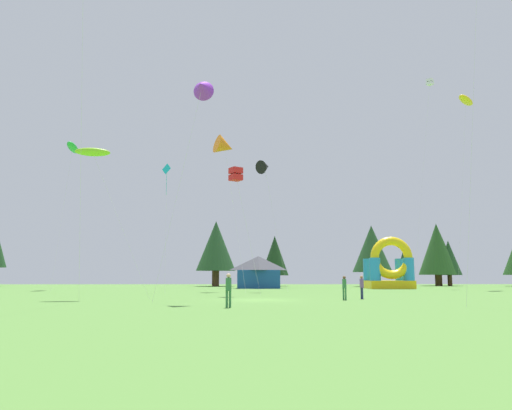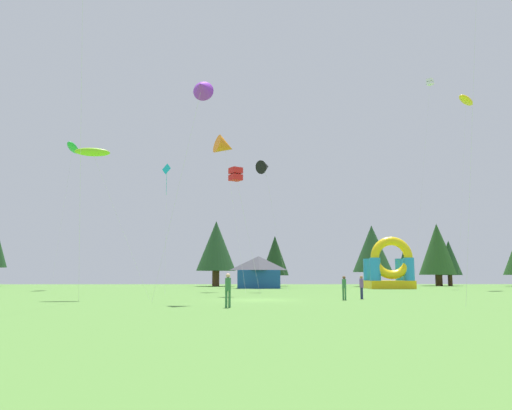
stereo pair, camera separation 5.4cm
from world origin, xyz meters
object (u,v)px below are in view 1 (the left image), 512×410
object	(u,v)px
kite_white_box	(430,83)
kite_yellow_parafoil	(466,100)
person_near_camera	(362,285)
kite_orange_delta	(225,146)
festival_tent	(258,272)
kite_black_delta	(265,167)
inflatable_yellow_castle	(390,270)
person_far_side	(344,286)
person_midfield	(228,287)
kite_cyan_diamond	(167,172)
kite_green_parafoil	(73,148)
kite_red_box	(236,174)
kite_purple_delta	(202,87)
kite_lime_parafoil	(93,152)

from	to	relation	value
kite_white_box	kite_yellow_parafoil	world-z (taller)	kite_white_box
person_near_camera	kite_orange_delta	bearing A→B (deg)	-164.39
kite_orange_delta	festival_tent	size ratio (longest dim) A/B	3.13
kite_black_delta	inflatable_yellow_castle	xyz separation A→B (m)	(15.57, 10.72, -10.49)
person_far_side	inflatable_yellow_castle	size ratio (longest dim) A/B	0.25
person_midfield	person_far_side	size ratio (longest dim) A/B	1.08
kite_cyan_diamond	person_midfield	bearing A→B (deg)	-73.40
kite_green_parafoil	kite_cyan_diamond	xyz separation A→B (m)	(12.74, -9.77, -4.86)
kite_orange_delta	kite_red_box	bearing A→B (deg)	-82.91
inflatable_yellow_castle	festival_tent	world-z (taller)	inflatable_yellow_castle
kite_red_box	kite_white_box	distance (m)	39.14
kite_black_delta	kite_red_box	bearing A→B (deg)	-104.22
kite_purple_delta	person_near_camera	bearing A→B (deg)	21.54
inflatable_yellow_castle	festival_tent	size ratio (longest dim) A/B	1.20
kite_orange_delta	kite_purple_delta	xyz separation A→B (m)	(-0.43, -21.91, -1.87)
festival_tent	person_far_side	bearing A→B (deg)	-81.02
kite_red_box	kite_green_parafoil	size ratio (longest dim) A/B	0.60
kite_black_delta	person_near_camera	world-z (taller)	kite_black_delta
kite_red_box	person_near_camera	distance (m)	13.73
kite_cyan_diamond	person_near_camera	bearing A→B (deg)	-41.89
kite_green_parafoil	kite_red_box	bearing A→B (deg)	-42.38
person_near_camera	kite_yellow_parafoil	bearing A→B (deg)	127.81
kite_red_box	kite_purple_delta	world-z (taller)	kite_purple_delta
kite_orange_delta	kite_cyan_diamond	world-z (taller)	kite_orange_delta
kite_lime_parafoil	kite_yellow_parafoil	xyz separation A→B (m)	(37.28, 24.07, 12.53)
kite_lime_parafoil	person_midfield	distance (m)	16.29
kite_lime_parafoil	kite_purple_delta	bearing A→B (deg)	-27.74
kite_yellow_parafoil	person_far_side	bearing A→B (deg)	-128.21
kite_purple_delta	kite_lime_parafoil	distance (m)	9.52
kite_green_parafoil	person_far_side	xyz separation A→B (m)	(26.89, -25.35, -15.57)
kite_cyan_diamond	inflatable_yellow_castle	world-z (taller)	kite_cyan_diamond
inflatable_yellow_castle	person_near_camera	bearing A→B (deg)	-109.27
person_midfield	kite_green_parafoil	bearing A→B (deg)	-58.34
kite_green_parafoil	kite_purple_delta	bearing A→B (deg)	-57.64
person_midfield	festival_tent	xyz separation A→B (m)	(2.30, 38.80, 1.00)
kite_orange_delta	kite_yellow_parafoil	xyz separation A→B (m)	(28.90, 6.34, 7.50)
kite_white_box	person_far_side	size ratio (longest dim) A/B	17.86
kite_black_delta	person_far_side	xyz separation A→B (m)	(4.53, -18.18, -11.78)
person_midfield	kite_yellow_parafoil	bearing A→B (deg)	-128.59
person_near_camera	kite_white_box	bearing A→B (deg)	136.65
kite_lime_parafoil	kite_white_box	bearing A→B (deg)	40.44
kite_green_parafoil	person_far_side	bearing A→B (deg)	-43.31
kite_black_delta	kite_yellow_parafoil	xyz separation A→B (m)	(24.70, 7.44, 9.93)
kite_black_delta	inflatable_yellow_castle	world-z (taller)	kite_black_delta
kite_green_parafoil	festival_tent	world-z (taller)	kite_green_parafoil
kite_cyan_diamond	festival_tent	bearing A→B (deg)	59.32
kite_yellow_parafoil	person_far_side	size ratio (longest dim) A/B	14.99
kite_black_delta	person_midfield	world-z (taller)	kite_black_delta
kite_lime_parafoil	person_near_camera	size ratio (longest dim) A/B	6.67
kite_cyan_diamond	person_far_side	xyz separation A→B (m)	(14.15, -15.58, -10.71)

